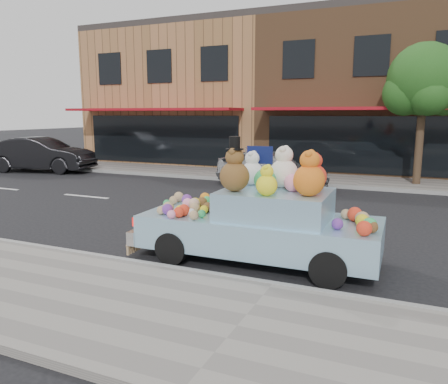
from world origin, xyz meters
The scene contains 11 objects.
ground centered at (0.00, 0.00, 0.00)m, with size 120.00×120.00×0.00m, color black.
near_sidewalk centered at (0.00, -6.50, 0.06)m, with size 60.00×3.00×0.12m, color gray.
far_sidewalk centered at (0.00, 6.50, 0.06)m, with size 60.00×3.00×0.12m, color gray.
near_kerb centered at (0.00, -5.00, 0.07)m, with size 60.00×0.12×0.13m, color gray.
far_kerb centered at (0.00, 5.00, 0.07)m, with size 60.00×0.12×0.13m, color gray.
storefront_left centered at (-10.00, 11.97, 3.64)m, with size 10.00×9.80×7.30m.
storefront_mid centered at (0.00, 11.97, 3.64)m, with size 10.00×9.80×7.30m.
street_tree centered at (2.03, 6.55, 3.69)m, with size 3.00×2.70×5.22m.
car_silver centered at (-2.91, 4.04, 0.72)m, with size 1.70×4.23×1.44m, color #AAABAF.
car_dark centered at (-14.22, 4.16, 0.81)m, with size 1.71×4.89×1.61m, color black.
art_car centered at (-0.63, -3.78, 0.80)m, with size 4.52×1.84×2.31m.
Camera 1 is at (1.86, -11.16, 2.70)m, focal length 35.00 mm.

